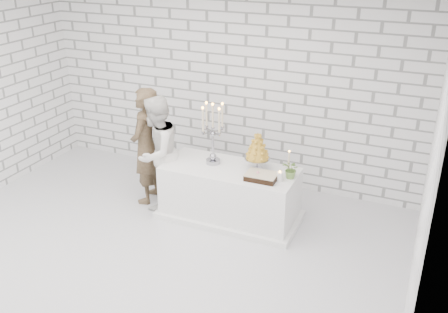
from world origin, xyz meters
TOP-DOWN VIEW (x-y plane):
  - ground at (0.00, 0.00)m, footprint 6.00×5.00m
  - ceiling at (0.00, 0.00)m, footprint 6.00×5.00m
  - wall_back at (0.00, 2.50)m, footprint 6.00×0.01m
  - wall_right at (3.00, 0.00)m, footprint 0.01×5.00m
  - cake_table at (0.59, 1.27)m, footprint 1.80×0.80m
  - groom at (-0.71, 1.27)m, footprint 0.51×0.68m
  - bride at (-0.49, 1.19)m, footprint 0.63×0.80m
  - candelabra at (0.31, 1.33)m, footprint 0.42×0.42m
  - croquembouche at (0.93, 1.38)m, footprint 0.44×0.44m
  - chocolate_cake at (1.08, 1.12)m, footprint 0.40×0.29m
  - pillar_candle at (1.31, 1.17)m, footprint 0.10×0.10m
  - extra_taper at (1.35, 1.39)m, footprint 0.07×0.07m
  - flowers at (1.42, 1.31)m, footprint 0.27×0.26m

SIDE VIEW (x-z plane):
  - ground at x=0.00m, z-range -0.01..0.01m
  - cake_table at x=0.59m, z-range 0.00..0.75m
  - chocolate_cake at x=1.08m, z-range 0.75..0.83m
  - pillar_candle at x=1.31m, z-range 0.75..0.87m
  - bride at x=-0.49m, z-range 0.00..1.63m
  - groom at x=-0.71m, z-range 0.00..1.70m
  - flowers at x=1.42m, z-range 0.75..0.99m
  - extra_taper at x=1.35m, z-range 0.75..1.07m
  - croquembouche at x=0.93m, z-range 0.75..1.28m
  - candelabra at x=0.31m, z-range 0.75..1.61m
  - wall_back at x=0.00m, z-range 0.00..3.00m
  - wall_right at x=3.00m, z-range 0.00..3.00m
  - ceiling at x=0.00m, z-range 3.00..3.00m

